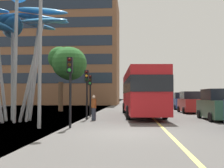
{
  "coord_description": "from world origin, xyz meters",
  "views": [
    {
      "loc": [
        0.15,
        -11.46,
        1.61
      ],
      "look_at": [
        -1.24,
        7.83,
        2.5
      ],
      "focal_mm": 41.79,
      "sensor_mm": 36.0,
      "label": 1
    }
  ],
  "objects_px": {
    "traffic_light_kerb_far": "(87,84)",
    "street_lamp": "(46,21)",
    "traffic_light_kerb_near": "(70,77)",
    "car_side_street": "(181,101)",
    "car_parked_mid": "(217,106)",
    "leaf_sculpture": "(15,24)",
    "car_parked_far": "(191,103)",
    "traffic_light_island_mid": "(90,86)",
    "red_bus": "(141,91)",
    "pedestrian": "(94,108)",
    "car_far_side": "(167,100)"
  },
  "relations": [
    {
      "from": "traffic_light_kerb_near",
      "to": "car_side_street",
      "type": "bearing_deg",
      "value": 64.49
    },
    {
      "from": "red_bus",
      "to": "leaf_sculpture",
      "type": "relative_size",
      "value": 1.38
    },
    {
      "from": "red_bus",
      "to": "car_parked_far",
      "type": "distance_m",
      "value": 6.45
    },
    {
      "from": "traffic_light_kerb_far",
      "to": "car_far_side",
      "type": "height_order",
      "value": "traffic_light_kerb_far"
    },
    {
      "from": "car_parked_far",
      "to": "pedestrian",
      "type": "xyz_separation_m",
      "value": [
        -8.17,
        -8.11,
        -0.13
      ]
    },
    {
      "from": "car_parked_mid",
      "to": "traffic_light_kerb_far",
      "type": "bearing_deg",
      "value": -177.86
    },
    {
      "from": "traffic_light_kerb_far",
      "to": "car_parked_far",
      "type": "relative_size",
      "value": 0.83
    },
    {
      "from": "street_lamp",
      "to": "car_parked_far",
      "type": "bearing_deg",
      "value": 51.53
    },
    {
      "from": "red_bus",
      "to": "traffic_light_island_mid",
      "type": "xyz_separation_m",
      "value": [
        -4.0,
        -1.24,
        0.31
      ]
    },
    {
      "from": "traffic_light_kerb_far",
      "to": "traffic_light_island_mid",
      "type": "height_order",
      "value": "traffic_light_kerb_far"
    },
    {
      "from": "traffic_light_kerb_far",
      "to": "street_lamp",
      "type": "xyz_separation_m",
      "value": [
        -1.24,
        -4.87,
        2.97
      ]
    },
    {
      "from": "car_far_side",
      "to": "car_side_street",
      "type": "bearing_deg",
      "value": -84.65
    },
    {
      "from": "leaf_sculpture",
      "to": "car_side_street",
      "type": "distance_m",
      "value": 21.48
    },
    {
      "from": "traffic_light_island_mid",
      "to": "car_parked_mid",
      "type": "xyz_separation_m",
      "value": [
        8.93,
        -2.01,
        -1.39
      ]
    },
    {
      "from": "red_bus",
      "to": "car_far_side",
      "type": "xyz_separation_m",
      "value": [
        4.47,
        17.99,
        -1.03
      ]
    },
    {
      "from": "traffic_light_kerb_near",
      "to": "traffic_light_kerb_far",
      "type": "distance_m",
      "value": 4.67
    },
    {
      "from": "leaf_sculpture",
      "to": "car_parked_far",
      "type": "xyz_separation_m",
      "value": [
        13.18,
        9.21,
        -5.29
      ]
    },
    {
      "from": "leaf_sculpture",
      "to": "traffic_light_kerb_near",
      "type": "bearing_deg",
      "value": -35.47
    },
    {
      "from": "leaf_sculpture",
      "to": "street_lamp",
      "type": "xyz_separation_m",
      "value": [
        3.21,
        -3.33,
        -0.82
      ]
    },
    {
      "from": "pedestrian",
      "to": "car_parked_far",
      "type": "bearing_deg",
      "value": 44.79
    },
    {
      "from": "car_parked_far",
      "to": "street_lamp",
      "type": "height_order",
      "value": "street_lamp"
    },
    {
      "from": "traffic_light_kerb_far",
      "to": "traffic_light_island_mid",
      "type": "bearing_deg",
      "value": 93.29
    },
    {
      "from": "red_bus",
      "to": "street_lamp",
      "type": "height_order",
      "value": "street_lamp"
    },
    {
      "from": "leaf_sculpture",
      "to": "traffic_light_kerb_far",
      "type": "distance_m",
      "value": 6.05
    },
    {
      "from": "car_parked_far",
      "to": "car_far_side",
      "type": "xyz_separation_m",
      "value": [
        -0.39,
        13.89,
        0.06
      ]
    },
    {
      "from": "car_parked_mid",
      "to": "car_side_street",
      "type": "bearing_deg",
      "value": 89.11
    },
    {
      "from": "red_bus",
      "to": "street_lamp",
      "type": "xyz_separation_m",
      "value": [
        -5.11,
        -8.44,
        3.38
      ]
    },
    {
      "from": "red_bus",
      "to": "car_parked_mid",
      "type": "distance_m",
      "value": 6.0
    },
    {
      "from": "leaf_sculpture",
      "to": "red_bus",
      "type": "bearing_deg",
      "value": 31.59
    },
    {
      "from": "red_bus",
      "to": "car_parked_mid",
      "type": "xyz_separation_m",
      "value": [
        4.93,
        -3.24,
        -1.07
      ]
    },
    {
      "from": "car_parked_far",
      "to": "red_bus",
      "type": "bearing_deg",
      "value": -139.85
    },
    {
      "from": "car_far_side",
      "to": "street_lamp",
      "type": "relative_size",
      "value": 0.45
    },
    {
      "from": "traffic_light_kerb_far",
      "to": "car_parked_mid",
      "type": "height_order",
      "value": "traffic_light_kerb_far"
    },
    {
      "from": "traffic_light_island_mid",
      "to": "car_side_street",
      "type": "bearing_deg",
      "value": 52.71
    },
    {
      "from": "traffic_light_kerb_near",
      "to": "traffic_light_island_mid",
      "type": "bearing_deg",
      "value": 90.6
    },
    {
      "from": "red_bus",
      "to": "leaf_sculpture",
      "type": "height_order",
      "value": "leaf_sculpture"
    },
    {
      "from": "leaf_sculpture",
      "to": "car_parked_mid",
      "type": "height_order",
      "value": "leaf_sculpture"
    },
    {
      "from": "red_bus",
      "to": "car_side_street",
      "type": "xyz_separation_m",
      "value": [
        5.15,
        10.77,
        -1.1
      ]
    },
    {
      "from": "car_parked_mid",
      "to": "leaf_sculpture",
      "type": "bearing_deg",
      "value": -171.98
    },
    {
      "from": "pedestrian",
      "to": "car_parked_mid",
      "type": "bearing_deg",
      "value": 5.32
    },
    {
      "from": "traffic_light_kerb_far",
      "to": "street_lamp",
      "type": "height_order",
      "value": "street_lamp"
    },
    {
      "from": "traffic_light_kerb_near",
      "to": "red_bus",
      "type": "bearing_deg",
      "value": 64.55
    },
    {
      "from": "traffic_light_kerb_far",
      "to": "car_far_side",
      "type": "xyz_separation_m",
      "value": [
        8.33,
        21.56,
        -1.44
      ]
    },
    {
      "from": "red_bus",
      "to": "car_far_side",
      "type": "distance_m",
      "value": 18.56
    },
    {
      "from": "pedestrian",
      "to": "car_far_side",
      "type": "bearing_deg",
      "value": 70.51
    },
    {
      "from": "traffic_light_kerb_near",
      "to": "car_parked_mid",
      "type": "height_order",
      "value": "traffic_light_kerb_near"
    },
    {
      "from": "traffic_light_kerb_far",
      "to": "car_parked_mid",
      "type": "distance_m",
      "value": 8.92
    },
    {
      "from": "red_bus",
      "to": "car_parked_mid",
      "type": "relative_size",
      "value": 2.69
    },
    {
      "from": "traffic_light_island_mid",
      "to": "street_lamp",
      "type": "xyz_separation_m",
      "value": [
        -1.11,
        -7.2,
        3.06
      ]
    },
    {
      "from": "traffic_light_kerb_near",
      "to": "pedestrian",
      "type": "bearing_deg",
      "value": 81.81
    }
  ]
}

